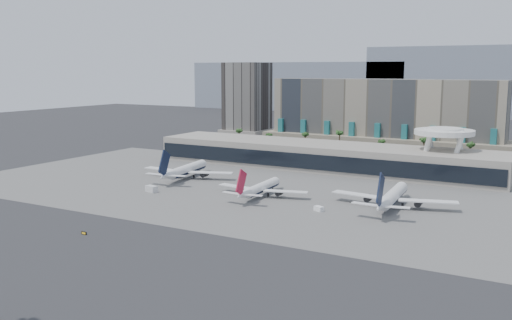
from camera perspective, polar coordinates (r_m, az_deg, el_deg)
The scene contains 14 objects.
ground at distance 184.46m, azimuth -6.61°, elevation -5.97°, with size 900.00×900.00×0.00m, color #232326.
apron_pad at distance 229.96m, azimuth 1.44°, elevation -2.88°, with size 260.00×130.00×0.06m, color #5B5B59.
mountain_ridge at distance 619.02m, azimuth 22.29°, elevation 6.79°, with size 680.00×60.00×70.00m.
hotel at distance 333.66m, azimuth 12.65°, elevation 3.57°, with size 140.00×30.00×42.00m.
office_tower at distance 398.62m, azimuth -0.89°, elevation 5.54°, with size 30.00×30.00×52.00m.
terminal at distance 277.72m, azimuth 6.74°, elevation 0.50°, with size 170.00×32.50×14.50m.
saucer_structure at distance 266.32m, azimuth 18.31°, elevation 2.33°, with size 26.00×26.00×21.89m.
palm_row at distance 307.37m, azimuth 10.49°, elevation 1.99°, with size 157.80×2.80×13.10m.
airliner_left at distance 252.56m, azimuth -7.04°, elevation -0.97°, with size 42.59×44.14×15.30m.
airliner_centre at distance 215.42m, azimuth 0.44°, elevation -2.80°, with size 36.91×38.07×13.14m.
airliner_right at distance 203.77m, azimuth 13.46°, elevation -3.57°, with size 44.13×45.55×15.72m.
service_vehicle_a at distance 227.17m, azimuth -10.41°, elevation -2.86°, with size 5.13×2.51×2.51m, color silver.
service_vehicle_b at distance 195.10m, azimuth 6.30°, elevation -4.87°, with size 3.32×1.90×1.71m, color white.
taxiway_sign at distance 174.77m, azimuth -16.82°, elevation -7.01°, with size 2.01×0.42×0.91m.
Camera 1 is at (104.96, -143.94, 47.86)m, focal length 40.00 mm.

